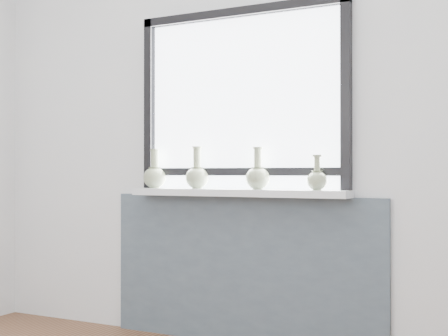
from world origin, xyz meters
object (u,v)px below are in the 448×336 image
at_px(windowsill, 237,193).
at_px(vase_a, 155,175).
at_px(vase_d, 317,179).
at_px(vase_c, 258,176).
at_px(vase_b, 197,175).

distance_m(windowsill, vase_a, 0.57).
bearing_deg(vase_d, windowsill, 178.36).
distance_m(windowsill, vase_d, 0.49).
bearing_deg(vase_a, vase_c, -0.19).
bearing_deg(vase_a, vase_d, -1.07).
height_order(windowsill, vase_d, vase_d).
relative_size(vase_c, vase_d, 1.26).
xyz_separation_m(vase_a, vase_b, (0.29, 0.00, 0.00)).
relative_size(windowsill, vase_b, 5.28).
bearing_deg(vase_b, vase_d, -1.81).
bearing_deg(windowsill, vase_b, 177.88).
relative_size(vase_a, vase_c, 1.00).
bearing_deg(windowsill, vase_d, -1.64).
bearing_deg(vase_a, windowsill, -0.58).
xyz_separation_m(vase_a, vase_c, (0.69, -0.00, -0.00)).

